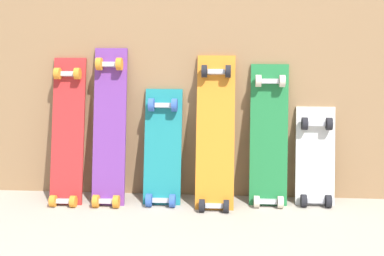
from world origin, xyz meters
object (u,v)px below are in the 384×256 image
object	(u,v)px
skateboard_teal	(163,153)
skateboard_orange	(215,138)
skateboard_red	(67,137)
skateboard_green	(269,141)
skateboard_purple	(109,133)
skateboard_white	(315,162)

from	to	relation	value
skateboard_teal	skateboard_orange	size ratio (longest dim) A/B	0.79
skateboard_teal	skateboard_red	bearing A→B (deg)	-178.26
skateboard_red	skateboard_green	xyz separation A→B (m)	(1.05, 0.03, -0.01)
skateboard_purple	skateboard_teal	distance (m)	0.30
skateboard_red	skateboard_teal	size ratio (longest dim) A/B	1.25
skateboard_red	skateboard_green	world-z (taller)	skateboard_red
skateboard_red	skateboard_purple	world-z (taller)	skateboard_purple
skateboard_purple	skateboard_green	world-z (taller)	skateboard_purple
skateboard_red	skateboard_orange	size ratio (longest dim) A/B	0.98
skateboard_purple	skateboard_white	distance (m)	1.09
skateboard_green	skateboard_red	bearing A→B (deg)	-178.13
skateboard_red	skateboard_purple	distance (m)	0.22
skateboard_green	skateboard_white	distance (m)	0.27
skateboard_red	skateboard_purple	bearing A→B (deg)	0.88
skateboard_green	skateboard_white	world-z (taller)	skateboard_green
skateboard_red	skateboard_orange	xyz separation A→B (m)	(0.78, -0.01, 0.01)
skateboard_red	skateboard_purple	size ratio (longest dim) A/B	0.94
skateboard_purple	skateboard_orange	xyz separation A→B (m)	(0.55, -0.01, -0.02)
skateboard_teal	skateboard_green	xyz separation A→B (m)	(0.55, 0.02, 0.07)
skateboard_orange	skateboard_white	size ratio (longest dim) A/B	1.47
skateboard_purple	skateboard_teal	xyz separation A→B (m)	(0.28, 0.01, -0.11)
skateboard_orange	skateboard_purple	bearing A→B (deg)	178.54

